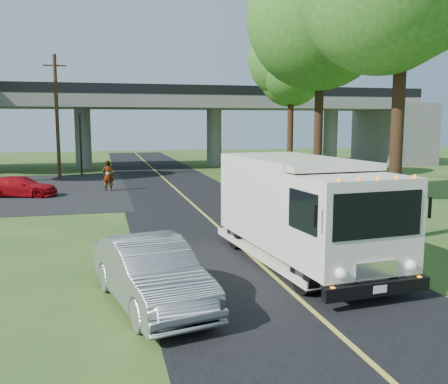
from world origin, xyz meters
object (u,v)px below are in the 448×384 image
object	(u,v)px
tree_right_mid	(327,10)
traffic_signal	(80,135)
utility_pole	(57,116)
tree_right_far	(295,64)
red_sedan	(21,186)
step_van	(302,208)
pedestrian	(108,176)
silver_sedan	(151,273)

from	to	relation	value
tree_right_mid	traffic_signal	bearing A→B (deg)	125.86
utility_pole	tree_right_far	xyz separation A→B (m)	(16.71, -4.16, 3.71)
tree_right_far	red_sedan	distance (m)	20.20
utility_pole	step_van	xyz separation A→B (m)	(8.70, -25.00, -2.89)
utility_pole	red_sedan	world-z (taller)	utility_pole
tree_right_far	red_sedan	bearing A→B (deg)	-166.50
tree_right_mid	pedestrian	world-z (taller)	tree_right_mid
tree_right_far	pedestrian	distance (m)	15.54
pedestrian	step_van	bearing A→B (deg)	113.79
traffic_signal	red_sedan	xyz separation A→B (m)	(-2.95, -10.52, -2.62)
step_van	traffic_signal	bearing A→B (deg)	99.33
utility_pole	red_sedan	size ratio (longest dim) A/B	2.24
red_sedan	silver_sedan	bearing A→B (deg)	-148.29
utility_pole	tree_right_far	size ratio (longest dim) A/B	0.82
traffic_signal	silver_sedan	size ratio (longest dim) A/B	1.11
traffic_signal	utility_pole	size ratio (longest dim) A/B	0.58
utility_pole	red_sedan	bearing A→B (deg)	-99.65
utility_pole	tree_right_mid	xyz separation A→B (m)	(13.91, -15.16, 5.01)
tree_right_mid	pedestrian	distance (m)	15.74
traffic_signal	red_sedan	size ratio (longest dim) A/B	1.30
traffic_signal	utility_pole	distance (m)	2.86
tree_right_mid	silver_sedan	distance (m)	17.94
tree_right_far	step_van	distance (m)	23.28
utility_pole	pedestrian	size ratio (longest dim) A/B	4.80
tree_right_far	silver_sedan	bearing A→B (deg)	-118.69
utility_pole	red_sedan	distance (m)	9.53
tree_right_mid	red_sedan	bearing A→B (deg)	156.61
tree_right_far	pedestrian	size ratio (longest dim) A/B	5.86
red_sedan	utility_pole	bearing A→B (deg)	5.71
utility_pole	tree_right_mid	distance (m)	21.18
utility_pole	tree_right_far	bearing A→B (deg)	-14.00
traffic_signal	tree_right_mid	bearing A→B (deg)	-54.14
red_sedan	step_van	bearing A→B (deg)	-133.01
traffic_signal	red_sedan	distance (m)	11.24
tree_right_far	silver_sedan	world-z (taller)	tree_right_far
tree_right_mid	silver_sedan	world-z (taller)	tree_right_mid
traffic_signal	silver_sedan	bearing A→B (deg)	-85.01
tree_right_mid	tree_right_far	world-z (taller)	tree_right_mid
traffic_signal	pedestrian	distance (m)	9.75
tree_right_mid	step_van	size ratio (longest dim) A/B	1.65
step_van	red_sedan	size ratio (longest dim) A/B	1.92
utility_pole	step_van	world-z (taller)	utility_pole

